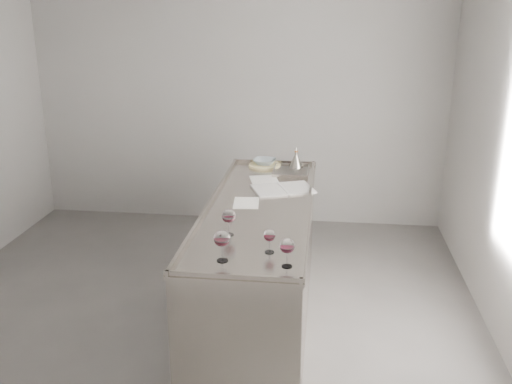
# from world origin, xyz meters

# --- Properties ---
(room_shell) EXTENTS (4.54, 5.04, 2.84)m
(room_shell) POSITION_xyz_m (0.00, 0.00, 1.40)
(room_shell) COLOR #4F4C4A
(room_shell) RESTS_ON ground
(counter) EXTENTS (0.77, 2.42, 0.97)m
(counter) POSITION_xyz_m (0.50, 0.30, 0.47)
(counter) COLOR #9E958D
(counter) RESTS_ON ground
(wine_glass_left) EXTENTS (0.09, 0.09, 0.18)m
(wine_glass_left) POSITION_xyz_m (0.37, -0.28, 1.06)
(wine_glass_left) COLOR white
(wine_glass_left) RESTS_ON counter
(wine_glass_middle) EXTENTS (0.10, 0.10, 0.19)m
(wine_glass_middle) POSITION_xyz_m (0.40, -0.67, 1.07)
(wine_glass_middle) COLOR white
(wine_glass_middle) RESTS_ON counter
(wine_glass_right) EXTENTS (0.09, 0.09, 0.17)m
(wine_glass_right) POSITION_xyz_m (0.78, -0.70, 1.06)
(wine_glass_right) COLOR white
(wine_glass_right) RESTS_ON counter
(wine_glass_small) EXTENTS (0.07, 0.07, 0.15)m
(wine_glass_small) POSITION_xyz_m (0.66, -0.52, 1.04)
(wine_glass_small) COLOR white
(wine_glass_small) RESTS_ON counter
(notebook) EXTENTS (0.55, 0.47, 0.02)m
(notebook) POSITION_xyz_m (0.64, 0.71, 0.95)
(notebook) COLOR silver
(notebook) RESTS_ON counter
(loose_paper_top) EXTENTS (0.21, 0.28, 0.00)m
(loose_paper_top) POSITION_xyz_m (0.40, 0.35, 0.94)
(loose_paper_top) COLOR white
(loose_paper_top) RESTS_ON counter
(loose_paper_under) EXTENTS (0.30, 0.37, 0.00)m
(loose_paper_under) POSITION_xyz_m (0.47, 0.92, 0.94)
(loose_paper_under) COLOR white
(loose_paper_under) RESTS_ON counter
(trivet) EXTENTS (0.31, 0.31, 0.02)m
(trivet) POSITION_xyz_m (0.42, 1.38, 0.95)
(trivet) COLOR beige
(trivet) RESTS_ON counter
(ceramic_bowl) EXTENTS (0.23, 0.23, 0.05)m
(ceramic_bowl) POSITION_xyz_m (0.42, 1.38, 0.99)
(ceramic_bowl) COLOR #86959C
(ceramic_bowl) RESTS_ON trivet
(wine_funnel) EXTENTS (0.13, 0.13, 0.20)m
(wine_funnel) POSITION_xyz_m (0.71, 1.38, 1.00)
(wine_funnel) COLOR gray
(wine_funnel) RESTS_ON counter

